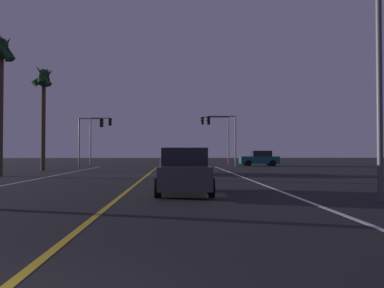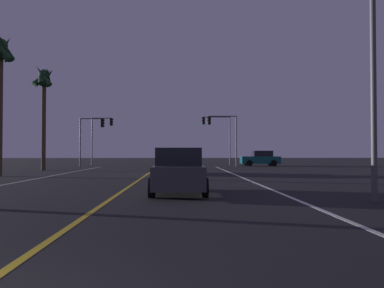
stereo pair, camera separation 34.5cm
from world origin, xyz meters
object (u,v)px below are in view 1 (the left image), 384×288
Objects in this scene: traffic_light_near_left at (91,131)px; palm_tree_left_mid at (1,62)px; traffic_light_near_right at (222,129)px; street_lamp_right_near at (358,48)px; traffic_light_far_left at (101,130)px; palm_tree_left_far at (44,86)px; car_crossing_side at (260,159)px; traffic_light_far_right at (215,129)px; car_ahead_far at (173,162)px; car_lead_same_lane at (184,172)px.

palm_tree_left_mid is at bearing -97.98° from traffic_light_near_left.
street_lamp_right_near is at bearing 91.64° from traffic_light_near_right.
traffic_light_far_left is 0.64× the size of palm_tree_left_far.
traffic_light_near_right is at bearing 27.66° from palm_tree_left_far.
palm_tree_left_far is at bearing -98.49° from traffic_light_far_left.
palm_tree_left_far is (-16.00, -8.39, 3.02)m from traffic_light_near_right.
traffic_light_near_left is (-18.35, -1.78, 2.99)m from car_crossing_side.
palm_tree_left_far is at bearing 89.17° from palm_tree_left_mid.
traffic_light_near_right is at bearing -88.36° from street_lamp_right_near.
palm_tree_left_mid is (-2.18, -21.60, 3.17)m from traffic_light_far_left.
traffic_light_far_right is at bearing 53.43° from palm_tree_left_mid.
car_ahead_far is 16.52m from traffic_light_near_left.
car_crossing_side is 23.71m from palm_tree_left_far.
traffic_light_near_left is at bearing -89.25° from traffic_light_far_left.
palm_tree_left_mid is at bearing 102.48° from car_ahead_far.
traffic_light_near_right reaches higher than car_ahead_far.
car_ahead_far is at bearing -69.47° from street_lamp_right_near.
car_crossing_side is at bearing 26.38° from palm_tree_left_far.
traffic_light_near_left reaches higher than car_lead_same_lane.
car_lead_same_lane is at bearing -70.93° from traffic_light_near_left.
traffic_light_far_right is 0.63× the size of palm_tree_left_mid.
traffic_light_far_left is at bearing 84.22° from palm_tree_left_mid.
street_lamp_right_near is at bearing -63.44° from traffic_light_near_left.
car_lead_same_lane is 28.56m from traffic_light_near_left.
car_ahead_far is 0.84× the size of traffic_light_near_left.
traffic_light_near_left is at bearing 21.78° from traffic_light_far_right.
palm_tree_left_mid reaches higher than car_ahead_far.
traffic_light_far_right is at bearing 21.78° from traffic_light_near_left.
car_crossing_side is at bearing -11.42° from traffic_light_far_left.
traffic_light_near_left is 5.51m from traffic_light_far_left.
traffic_light_far_left is 37.90m from street_lamp_right_near.
traffic_light_far_right is 0.78× the size of street_lamp_right_near.
street_lamp_right_near reaches higher than traffic_light_far_right.
traffic_light_near_right is 0.93× the size of traffic_light_far_right.
traffic_light_near_right is 0.73× the size of street_lamp_right_near.
car_crossing_side is 18.67m from traffic_light_near_left.
traffic_light_near_right reaches higher than car_lead_same_lane.
car_lead_same_lane is at bearing -177.91° from car_ahead_far.
palm_tree_left_far is at bearing 64.31° from car_ahead_far.
palm_tree_left_far is at bearing -51.29° from street_lamp_right_near.
car_ahead_far is at bearing -65.14° from traffic_light_far_left.
traffic_light_far_right is 21.29m from palm_tree_left_far.
car_ahead_far is 13.66m from palm_tree_left_far.
street_lamp_right_near is (-3.65, -31.18, 4.01)m from car_crossing_side.
car_lead_same_lane is 22.59m from palm_tree_left_far.
palm_tree_left_far reaches higher than street_lamp_right_near.
traffic_light_near_right is at bearing -9.67° from car_lead_same_lane.
street_lamp_right_near is 27.02m from palm_tree_left_far.
palm_tree_left_far reaches higher than traffic_light_far_left.
car_lead_same_lane is 33.83m from traffic_light_far_left.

